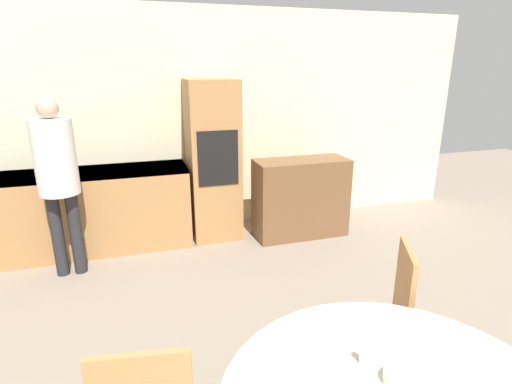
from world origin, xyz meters
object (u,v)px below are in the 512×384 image
Objects in this scene: sideboard at (301,198)px; bowl_near at (401,378)px; oven_unit at (213,161)px; chair_far_right at (385,314)px; person_standing at (57,170)px.

bowl_near is at bearing -106.88° from sideboard.
bowl_near is at bearing -89.36° from oven_unit.
oven_unit reaches higher than bowl_near.
chair_far_right is (-0.50, -2.38, 0.08)m from sideboard.
sideboard is 8.10× the size of bowl_near.
sideboard is at bearing -18.20° from oven_unit.
person_standing reaches higher than sideboard.
oven_unit reaches higher than chair_far_right.
sideboard is at bearing -165.22° from chair_far_right.
person_standing is (-1.54, -0.53, 0.14)m from oven_unit.
oven_unit is 2.77m from chair_far_right.
chair_far_right reaches higher than sideboard.
chair_far_right is (0.48, -2.70, -0.37)m from oven_unit.
person_standing reaches higher than bowl_near.
oven_unit is at bearing 161.80° from sideboard.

